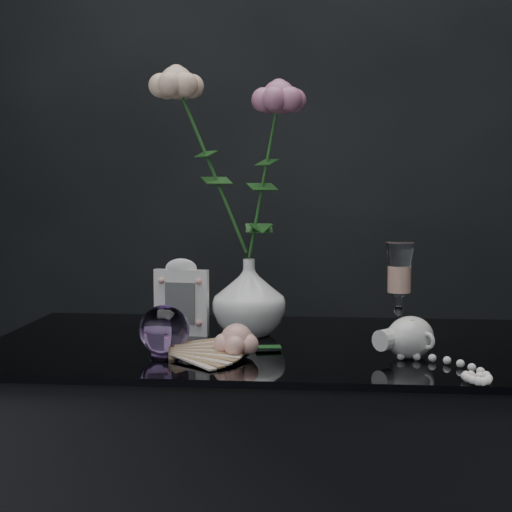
# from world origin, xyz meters

# --- Properties ---
(vase) EXTENTS (0.18, 0.18, 0.15)m
(vase) POSITION_xyz_m (-0.05, 0.12, 0.84)
(vase) COLOR white
(vase) RESTS_ON table
(wine_glass) EXTENTS (0.07, 0.07, 0.18)m
(wine_glass) POSITION_xyz_m (0.23, 0.13, 0.85)
(wine_glass) COLOR white
(wine_glass) RESTS_ON table
(picture_frame) EXTENTS (0.12, 0.10, 0.15)m
(picture_frame) POSITION_xyz_m (-0.18, 0.10, 0.84)
(picture_frame) COLOR white
(picture_frame) RESTS_ON table
(paperweight) EXTENTS (0.10, 0.10, 0.09)m
(paperweight) POSITION_xyz_m (-0.18, -0.07, 0.81)
(paperweight) COLOR #B585D8
(paperweight) RESTS_ON table
(paper_fan) EXTENTS (0.29, 0.26, 0.02)m
(paper_fan) POSITION_xyz_m (-0.16, -0.10, 0.77)
(paper_fan) COLOR beige
(paper_fan) RESTS_ON table
(loose_rose) EXTENTS (0.18, 0.20, 0.06)m
(loose_rose) POSITION_xyz_m (-0.05, -0.08, 0.79)
(loose_rose) COLOR #E2A192
(loose_rose) RESTS_ON table
(pearl_jar) EXTENTS (0.36, 0.36, 0.07)m
(pearl_jar) POSITION_xyz_m (0.24, -0.05, 0.80)
(pearl_jar) COLOR white
(pearl_jar) RESTS_ON table
(roses) EXTENTS (0.28, 0.12, 0.42)m
(roses) POSITION_xyz_m (-0.08, 0.11, 1.11)
(roses) COLOR beige
(roses) RESTS_ON vase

